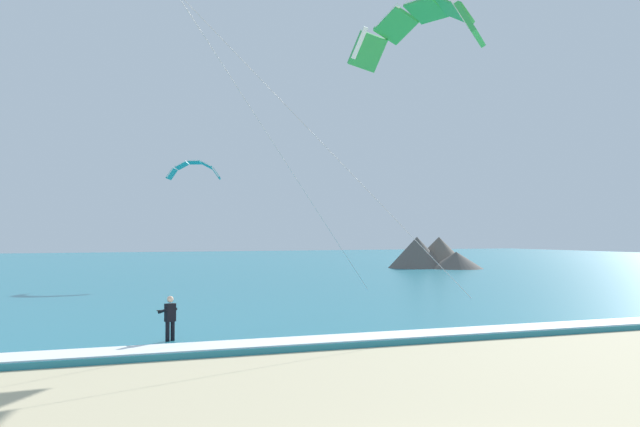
{
  "coord_description": "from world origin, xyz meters",
  "views": [
    {
      "loc": [
        -7.02,
        -9.56,
        3.81
      ],
      "look_at": [
        4.62,
        17.63,
        4.51
      ],
      "focal_mm": 44.01,
      "sensor_mm": 36.0,
      "label": 1
    }
  ],
  "objects_px": {
    "surfboard": "(170,346)",
    "kite_primary": "(419,24)",
    "kitesurfer": "(170,319)",
    "kite_distant": "(194,168)"
  },
  "relations": [
    {
      "from": "surfboard",
      "to": "kite_distant",
      "type": "distance_m",
      "value": 32.35
    },
    {
      "from": "kite_primary",
      "to": "kitesurfer",
      "type": "bearing_deg",
      "value": -164.18
    },
    {
      "from": "kite_distant",
      "to": "surfboard",
      "type": "bearing_deg",
      "value": -105.44
    },
    {
      "from": "surfboard",
      "to": "kite_primary",
      "type": "distance_m",
      "value": 17.49
    },
    {
      "from": "surfboard",
      "to": "kitesurfer",
      "type": "relative_size",
      "value": 0.87
    },
    {
      "from": "kitesurfer",
      "to": "kite_distant",
      "type": "bearing_deg",
      "value": 74.54
    },
    {
      "from": "surfboard",
      "to": "kitesurfer",
      "type": "xyz_separation_m",
      "value": [
        -0.01,
        0.02,
        0.91
      ]
    },
    {
      "from": "kite_distant",
      "to": "kite_primary",
      "type": "bearing_deg",
      "value": -83.24
    },
    {
      "from": "surfboard",
      "to": "kite_distant",
      "type": "height_order",
      "value": "kite_distant"
    },
    {
      "from": "surfboard",
      "to": "kite_primary",
      "type": "height_order",
      "value": "kite_primary"
    }
  ]
}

